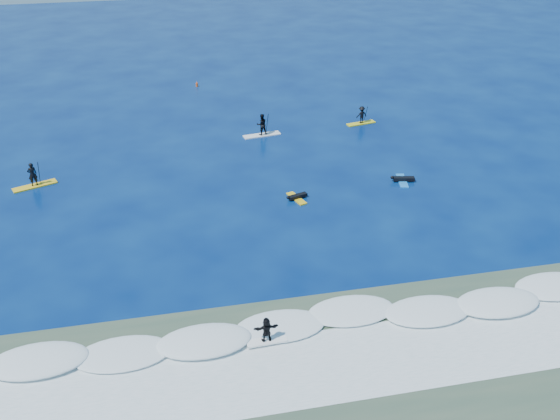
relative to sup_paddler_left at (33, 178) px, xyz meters
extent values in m
plane|color=#04174E|center=(17.63, -9.65, -0.70)|extent=(160.00, 160.00, 0.00)
cube|color=#384D3C|center=(17.63, -23.65, -0.69)|extent=(90.00, 13.00, 0.01)
cube|color=white|center=(17.63, -19.65, -0.70)|extent=(40.00, 6.00, 0.30)
cube|color=silver|center=(17.63, -22.65, -0.70)|extent=(34.00, 5.00, 0.02)
cube|color=yellow|center=(0.00, 0.00, -0.64)|extent=(3.24, 1.89, 0.11)
imported|color=black|center=(0.00, 0.00, 0.32)|extent=(0.78, 0.65, 1.82)
cylinder|color=black|center=(0.44, 0.17, 0.26)|extent=(0.31, 0.70, 2.13)
cube|color=black|center=(0.44, 0.17, -0.75)|extent=(0.13, 0.03, 0.32)
cube|color=white|center=(18.36, 6.13, -0.64)|extent=(3.40, 1.32, 0.11)
imported|color=black|center=(18.36, 6.13, 0.37)|extent=(1.02, 0.85, 1.91)
cylinder|color=black|center=(18.85, 6.21, 0.30)|extent=(0.16, 0.76, 2.22)
cube|color=black|center=(18.85, 6.21, -0.75)|extent=(0.13, 0.03, 0.33)
cube|color=yellow|center=(27.83, 7.01, -0.65)|extent=(2.82, 1.20, 0.09)
imported|color=black|center=(27.83, 7.01, 0.19)|extent=(1.11, 0.77, 1.58)
cylinder|color=black|center=(28.23, 7.09, 0.13)|extent=(0.16, 0.63, 1.84)
cube|color=black|center=(28.23, 7.09, -0.74)|extent=(0.11, 0.03, 0.27)
cube|color=gold|center=(18.68, -5.95, -0.65)|extent=(1.15, 2.13, 0.10)
cube|color=black|center=(18.77, -5.92, -0.48)|extent=(1.47, 0.78, 0.24)
sphere|color=black|center=(18.01, -6.16, -0.38)|extent=(0.24, 0.24, 0.24)
cube|color=blue|center=(27.17, -4.87, -0.64)|extent=(1.07, 2.38, 0.11)
cube|color=black|center=(27.27, -4.89, -0.45)|extent=(1.64, 0.73, 0.26)
sphere|color=black|center=(26.39, -4.71, -0.34)|extent=(0.26, 0.26, 0.26)
cube|color=white|center=(13.71, -20.58, -0.49)|extent=(2.07, 0.65, 0.11)
imported|color=black|center=(13.71, -20.58, 0.25)|extent=(1.29, 0.46, 1.38)
cylinder|color=#E94F14|center=(13.99, 20.85, -0.50)|extent=(0.25, 0.25, 0.39)
cone|color=#E94F14|center=(13.99, 20.85, -0.20)|extent=(0.18, 0.18, 0.19)
camera|label=1|loc=(9.43, -44.24, 20.70)|focal=40.00mm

